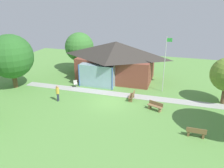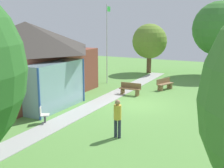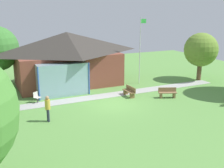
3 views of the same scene
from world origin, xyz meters
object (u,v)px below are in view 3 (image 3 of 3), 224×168
object	(u,v)px
flagpole	(140,48)
bench_mid_right	(167,93)
visitor_strolling_lawn	(48,107)
bench_rear_near_path	(129,92)
tree_east_hedge	(201,50)
patio_chair_west	(37,98)
pavilion	(67,58)

from	to	relation	value
flagpole	bench_mid_right	xyz separation A→B (m)	(-0.25, -5.03, -3.08)
visitor_strolling_lawn	flagpole	bearing A→B (deg)	-62.40
bench_rear_near_path	tree_east_hedge	world-z (taller)	tree_east_hedge
bench_mid_right	visitor_strolling_lawn	bearing A→B (deg)	27.28
flagpole	patio_chair_west	size ratio (longest dim) A/B	7.41
bench_mid_right	tree_east_hedge	world-z (taller)	tree_east_hedge
pavilion	visitor_strolling_lawn	distance (m)	9.39
flagpole	visitor_strolling_lawn	distance (m)	12.18
flagpole	bench_mid_right	size ratio (longest dim) A/B	4.10
pavilion	visitor_strolling_lawn	world-z (taller)	pavilion
visitor_strolling_lawn	patio_chair_west	bearing A→B (deg)	-2.68
patio_chair_west	tree_east_hedge	world-z (taller)	tree_east_hedge
bench_mid_right	bench_rear_near_path	xyz separation A→B (m)	(-2.68, 1.66, 0.00)
bench_rear_near_path	tree_east_hedge	size ratio (longest dim) A/B	0.31
pavilion	patio_chair_west	bearing A→B (deg)	-131.33
visitor_strolling_lawn	tree_east_hedge	xyz separation A→B (m)	(16.59, 4.56, 2.10)
pavilion	bench_mid_right	world-z (taller)	pavilion
bench_mid_right	patio_chair_west	xyz separation A→B (m)	(-10.06, 3.22, 0.01)
bench_mid_right	bench_rear_near_path	size ratio (longest dim) A/B	1.03
tree_east_hedge	bench_rear_near_path	bearing A→B (deg)	-167.95
flagpole	bench_mid_right	distance (m)	5.90
flagpole	tree_east_hedge	bearing A→B (deg)	-12.66
patio_chair_west	visitor_strolling_lawn	world-z (taller)	visitor_strolling_lawn
bench_rear_near_path	patio_chair_west	distance (m)	7.54
pavilion	visitor_strolling_lawn	size ratio (longest dim) A/B	6.00
pavilion	flagpole	xyz separation A→B (m)	(6.54, -2.48, 0.86)
bench_mid_right	tree_east_hedge	size ratio (longest dim) A/B	0.32
bench_mid_right	patio_chair_west	size ratio (longest dim) A/B	1.81
bench_mid_right	patio_chair_west	world-z (taller)	patio_chair_west
bench_mid_right	bench_rear_near_path	distance (m)	3.15
tree_east_hedge	patio_chair_west	bearing A→B (deg)	-178.61
pavilion	patio_chair_west	xyz separation A→B (m)	(-3.77, -4.29, -2.21)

